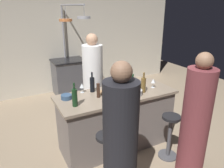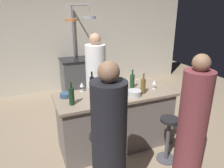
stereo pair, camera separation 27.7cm
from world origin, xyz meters
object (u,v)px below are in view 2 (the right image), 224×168
Objects in this scene: guest_right at (192,126)px; wine_bottle_dark at (92,84)px; wine_bottle_green at (132,81)px; chef at (96,84)px; wine_bottle_red at (72,96)px; bar_stool_left at (100,156)px; mixing_bowl_steel at (134,93)px; wine_glass_by_chef at (154,83)px; guest_left at (109,147)px; wine_bottle_amber at (143,86)px; mixing_bowl_blue at (65,95)px; wine_glass_near_left_guest at (82,85)px; cutting_board at (110,92)px; pepper_mill at (97,90)px; stove_range at (77,76)px; bar_stool_right at (168,137)px.

wine_bottle_dark is (-0.86, 1.23, 0.25)m from guest_right.
chef is at bearing 118.74° from wine_bottle_green.
wine_bottle_red is 1.06× the size of wine_bottle_green.
mixing_bowl_steel reaches higher than bar_stool_left.
wine_bottle_red is 1.32m from wine_glass_by_chef.
guest_left is 1.27m from wine_bottle_amber.
mixing_bowl_blue is 0.78× the size of mixing_bowl_steel.
chef is 1.06m from wine_bottle_amber.
mixing_bowl_blue is at bearing 178.39° from wine_bottle_green.
chef is at bearing 113.76° from wine_bottle_amber.
wine_bottle_green is at bearing 148.81° from wine_glass_by_chef.
wine_glass_near_left_guest is 0.31m from mixing_bowl_blue.
wine_bottle_amber reaches higher than bar_stool_left.
guest_right is 1.26m from cutting_board.
wine_glass_near_left_guest and wine_glass_by_chef have the same top height.
wine_glass_near_left_guest is at bearing 116.96° from pepper_mill.
mixing_bowl_steel is (0.70, 0.45, 0.56)m from bar_stool_left.
wine_glass_near_left_guest is (-0.40, -0.54, 0.22)m from chef.
wine_bottle_red is 2.18× the size of wine_glass_by_chef.
wine_glass_near_left_guest is (-0.14, 0.28, 0.00)m from pepper_mill.
pepper_mill is at bearing 162.48° from mixing_bowl_steel.
mixing_bowl_blue reaches higher than bar_stool_left.
wine_bottle_red is at bearing 101.00° from guest_left.
wine_bottle_green is at bearing -61.26° from chef.
chef is 1.55m from bar_stool_left.
mixing_bowl_steel is at bearing 113.18° from guest_right.
guest_left is 8.39× the size of mixing_bowl_steel.
chef reaches higher than wine_glass_near_left_guest.
wine_glass_near_left_guest is at bearing 86.82° from guest_left.
bar_stool_left is 0.56m from guest_left.
mixing_bowl_blue is at bearing 138.43° from guest_right.
mixing_bowl_steel is at bearing -169.53° from wine_bottle_amber.
wine_glass_by_chef reaches higher than stove_range.
guest_right reaches higher than bar_stool_right.
bar_stool_left is at bearing -120.72° from cutting_board.
wine_bottle_red is 1.03× the size of wine_bottle_dark.
guest_right is 5.15× the size of cutting_board.
chef reaches higher than stove_range.
wine_bottle_dark is at bearing 77.56° from bar_stool_left.
wine_bottle_dark is (0.19, 0.85, 0.64)m from bar_stool_left.
wine_bottle_amber is at bearing -66.24° from chef.
chef is at bearing 72.84° from bar_stool_left.
bar_stool_left is 0.97m from cutting_board.
cutting_board is 0.38m from mixing_bowl_steel.
wine_glass_near_left_guest is (-0.15, 0.04, -0.01)m from wine_bottle_dark.
bar_stool_right is 2.12× the size of cutting_board.
guest_left reaches higher than wine_glass_near_left_guest.
chef reaches higher than wine_bottle_dark.
wine_bottle_dark is 0.66m from mixing_bowl_steel.
wine_bottle_dark reaches higher than wine_bottle_green.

